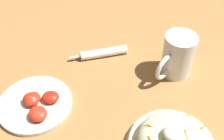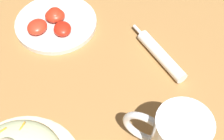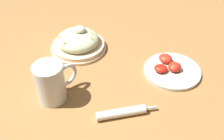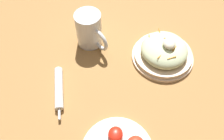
{
  "view_description": "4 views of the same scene",
  "coord_description": "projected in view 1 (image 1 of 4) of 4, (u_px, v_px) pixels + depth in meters",
  "views": [
    {
      "loc": [
        0.08,
        0.5,
        0.63
      ],
      "look_at": [
        0.03,
        -0.06,
        0.07
      ],
      "focal_mm": 45.15,
      "sensor_mm": 36.0,
      "label": 1
    },
    {
      "loc": [
        -0.35,
        0.09,
        0.58
      ],
      "look_at": [
        0.0,
        -0.06,
        0.08
      ],
      "focal_mm": 51.28,
      "sensor_mm": 36.0,
      "label": 2
    },
    {
      "loc": [
        -0.03,
        -0.74,
        0.65
      ],
      "look_at": [
        0.03,
        -0.06,
        0.07
      ],
      "focal_mm": 43.29,
      "sensor_mm": 36.0,
      "label": 3
    },
    {
      "loc": [
        0.44,
        -0.02,
        0.68
      ],
      "look_at": [
        0.02,
        -0.02,
        0.08
      ],
      "focal_mm": 37.73,
      "sensor_mm": 36.0,
      "label": 4
    }
  ],
  "objects": [
    {
      "name": "napkin_roll",
      "position": [
        103.0,
        53.0,
        0.93
      ],
      "size": [
        0.19,
        0.05,
        0.03
      ],
      "color": "white",
      "rests_on": "ground_plane"
    },
    {
      "name": "beer_mug",
      "position": [
        177.0,
        57.0,
        0.84
      ],
      "size": [
        0.13,
        0.12,
        0.13
      ],
      "color": "white",
      "rests_on": "ground_plane"
    },
    {
      "name": "tomato_plate",
      "position": [
        36.0,
        103.0,
        0.78
      ],
      "size": [
        0.21,
        0.21,
        0.04
      ],
      "color": "silver",
      "rests_on": "ground_plane"
    },
    {
      "name": "ground_plane",
      "position": [
        124.0,
        101.0,
        0.8
      ],
      "size": [
        1.43,
        1.43,
        0.0
      ],
      "primitive_type": "plane",
      "color": "#9E703D"
    }
  ]
}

